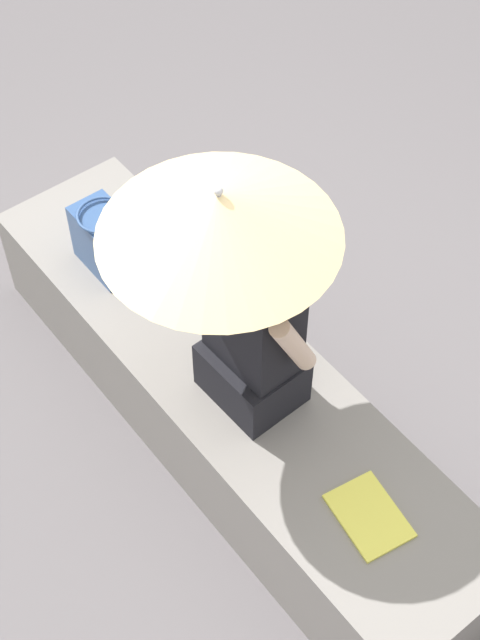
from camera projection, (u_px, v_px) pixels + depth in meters
ground_plane at (230, 433)px, 3.97m from camera, size 14.00×14.00×0.00m
stone_bench at (229, 401)px, 3.78m from camera, size 2.51×0.62×0.48m
person_seated at (253, 326)px, 3.22m from camera, size 0.48×0.29×0.90m
parasol at (219, 216)px, 2.84m from camera, size 0.77×0.77×1.01m
handbag_black at (106, 240)px, 3.81m from camera, size 0.28×0.21×0.29m
magazine at (369, 516)px, 3.20m from camera, size 0.31×0.24×0.01m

